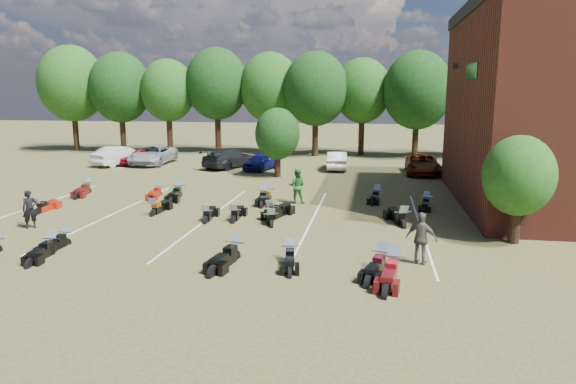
% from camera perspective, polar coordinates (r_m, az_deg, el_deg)
% --- Properties ---
extents(ground, '(160.00, 160.00, 0.00)m').
position_cam_1_polar(ground, '(21.70, -3.66, -5.05)').
color(ground, brown).
rests_on(ground, ground).
extents(car_0, '(1.91, 4.04, 1.33)m').
position_cam_1_polar(car_0, '(45.10, -16.29, 3.80)').
color(car_0, maroon).
rests_on(car_0, ground).
extents(car_1, '(3.44, 5.14, 1.60)m').
position_cam_1_polar(car_1, '(45.06, -18.13, 3.87)').
color(car_1, silver).
rests_on(car_1, ground).
extents(car_2, '(2.94, 5.92, 1.61)m').
position_cam_1_polar(car_2, '(44.92, -14.78, 4.03)').
color(car_2, '#999AA1').
rests_on(car_2, ground).
extents(car_3, '(4.03, 5.76, 1.55)m').
position_cam_1_polar(car_3, '(41.73, -6.47, 3.77)').
color(car_3, black).
rests_on(car_3, ground).
extents(car_4, '(2.64, 4.27, 1.36)m').
position_cam_1_polar(car_4, '(40.32, -2.97, 3.44)').
color(car_4, '#0B0F52').
rests_on(car_4, ground).
extents(car_5, '(1.77, 4.41, 1.43)m').
position_cam_1_polar(car_5, '(40.62, 5.48, 3.51)').
color(car_5, beige).
rests_on(car_5, ground).
extents(car_6, '(2.48, 5.25, 1.45)m').
position_cam_1_polar(car_6, '(39.46, 14.73, 2.99)').
color(car_6, '#5F1905').
rests_on(car_6, ground).
extents(car_7, '(3.14, 5.36, 1.46)m').
position_cam_1_polar(car_7, '(40.51, 19.41, 2.93)').
color(car_7, '#313136').
rests_on(car_7, ground).
extents(person_black, '(0.74, 0.73, 1.72)m').
position_cam_1_polar(person_black, '(25.63, -26.76, -1.74)').
color(person_black, black).
rests_on(person_black, ground).
extents(person_green, '(0.93, 0.73, 1.91)m').
position_cam_1_polar(person_green, '(28.05, 1.00, 0.67)').
color(person_green, '#286B2A').
rests_on(person_green, ground).
extents(person_grey, '(1.19, 0.81, 1.87)m').
position_cam_1_polar(person_grey, '(18.74, 14.61, -5.02)').
color(person_grey, '#504B44').
rests_on(person_grey, ground).
extents(motorcycle_1, '(0.92, 2.18, 1.18)m').
position_cam_1_polar(motorcycle_1, '(21.54, -24.75, -6.20)').
color(motorcycle_1, black).
rests_on(motorcycle_1, ground).
extents(motorcycle_2, '(0.75, 2.06, 1.13)m').
position_cam_1_polar(motorcycle_2, '(22.37, -23.45, -5.47)').
color(motorcycle_2, black).
rests_on(motorcycle_2, ground).
extents(motorcycle_3, '(1.16, 2.53, 1.36)m').
position_cam_1_polar(motorcycle_3, '(18.94, -5.92, -7.51)').
color(motorcycle_3, black).
rests_on(motorcycle_3, ground).
extents(motorcycle_4, '(1.00, 2.19, 1.17)m').
position_cam_1_polar(motorcycle_4, '(18.69, 0.22, -7.70)').
color(motorcycle_4, black).
rests_on(motorcycle_4, ground).
extents(motorcycle_5, '(1.32, 2.44, 1.30)m').
position_cam_1_polar(motorcycle_5, '(18.15, 10.32, -8.47)').
color(motorcycle_5, black).
rests_on(motorcycle_5, ground).
extents(motorcycle_6, '(1.16, 2.59, 1.39)m').
position_cam_1_polar(motorcycle_6, '(17.61, 11.55, -9.13)').
color(motorcycle_6, '#4E0B0D').
rests_on(motorcycle_6, ground).
extents(motorcycle_7, '(0.69, 2.12, 1.18)m').
position_cam_1_polar(motorcycle_7, '(28.64, -25.98, -2.20)').
color(motorcycle_7, '#9F1E0B').
rests_on(motorcycle_7, ground).
extents(motorcycle_8, '(0.77, 2.27, 1.25)m').
position_cam_1_polar(motorcycle_8, '(26.28, -14.69, -2.54)').
color(motorcycle_8, black).
rests_on(motorcycle_8, ground).
extents(motorcycle_9, '(0.89, 2.26, 1.23)m').
position_cam_1_polar(motorcycle_9, '(24.33, -9.08, -3.39)').
color(motorcycle_9, black).
rests_on(motorcycle_9, ground).
extents(motorcycle_10, '(1.37, 2.28, 1.21)m').
position_cam_1_polar(motorcycle_10, '(23.38, -1.90, -3.85)').
color(motorcycle_10, black).
rests_on(motorcycle_10, ground).
extents(motorcycle_11, '(0.81, 2.27, 1.25)m').
position_cam_1_polar(motorcycle_11, '(24.23, -6.02, -3.37)').
color(motorcycle_11, black).
rests_on(motorcycle_11, ground).
extents(motorcycle_12, '(1.54, 2.63, 1.40)m').
position_cam_1_polar(motorcycle_12, '(24.45, -1.90, -3.19)').
color(motorcycle_12, black).
rests_on(motorcycle_12, ground).
extents(motorcycle_13, '(1.45, 2.64, 1.40)m').
position_cam_1_polar(motorcycle_13, '(23.86, 12.58, -3.81)').
color(motorcycle_13, black).
rests_on(motorcycle_13, ground).
extents(motorcycle_14, '(1.15, 2.50, 1.34)m').
position_cam_1_polar(motorcycle_14, '(33.28, -21.29, -0.11)').
color(motorcycle_14, '#4F0B0F').
rests_on(motorcycle_14, ground).
extents(motorcycle_15, '(0.85, 2.15, 1.17)m').
position_cam_1_polar(motorcycle_15, '(31.22, -14.09, -0.38)').
color(motorcycle_15, '#9F190B').
rests_on(motorcycle_15, ground).
extents(motorcycle_16, '(1.09, 2.58, 1.39)m').
position_cam_1_polar(motorcycle_16, '(30.48, -11.97, -0.57)').
color(motorcycle_16, black).
rests_on(motorcycle_16, ground).
extents(motorcycle_17, '(0.78, 2.23, 1.23)m').
position_cam_1_polar(motorcycle_17, '(29.22, -2.11, -0.83)').
color(motorcycle_17, black).
rests_on(motorcycle_17, ground).
extents(motorcycle_18, '(1.06, 2.40, 1.29)m').
position_cam_1_polar(motorcycle_18, '(28.82, -2.71, -1.00)').
color(motorcycle_18, black).
rests_on(motorcycle_18, ground).
extents(motorcycle_19, '(0.99, 2.24, 1.21)m').
position_cam_1_polar(motorcycle_19, '(29.53, 9.83, -0.86)').
color(motorcycle_19, black).
rests_on(motorcycle_19, ground).
extents(motorcycle_20, '(0.96, 2.11, 1.13)m').
position_cam_1_polar(motorcycle_20, '(28.35, 15.10, -1.58)').
color(motorcycle_20, black).
rests_on(motorcycle_20, ground).
extents(tree_line, '(56.00, 6.00, 9.79)m').
position_cam_1_polar(tree_line, '(49.63, 2.95, 11.38)').
color(tree_line, black).
rests_on(tree_line, ground).
extents(young_tree_near_building, '(2.80, 2.80, 4.16)m').
position_cam_1_polar(young_tree_near_building, '(22.26, 24.26, 1.65)').
color(young_tree_near_building, black).
rests_on(young_tree_near_building, ground).
extents(young_tree_midfield, '(3.20, 3.20, 4.70)m').
position_cam_1_polar(young_tree_midfield, '(36.54, -1.18, 6.47)').
color(young_tree_midfield, black).
rests_on(young_tree_midfield, ground).
extents(parking_lines, '(20.10, 14.00, 0.01)m').
position_cam_1_polar(parking_lines, '(25.29, -8.73, -2.81)').
color(parking_lines, silver).
rests_on(parking_lines, ground).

